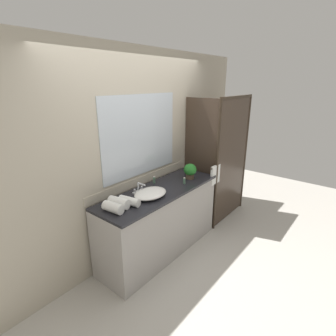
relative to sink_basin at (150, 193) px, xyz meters
name	(u,v)px	position (x,y,z in m)	size (l,w,h in m)	color
ground_plane	(161,250)	(0.23, 0.04, -0.94)	(8.00, 8.00, 0.00)	#B7B2A8
wall_back_with_mirror	(140,154)	(0.23, 0.38, 0.37)	(4.40, 0.06, 2.60)	#B2A893
vanity_cabinet	(160,221)	(0.23, 0.05, -0.49)	(1.80, 0.58, 0.90)	#9E9993
shower_enclosure	(223,160)	(1.51, -0.15, 0.08)	(1.20, 0.59, 2.00)	#2D2319
sink_basin	(150,193)	(0.00, 0.00, 0.00)	(0.43, 0.32, 0.08)	white
faucet	(139,189)	(0.00, 0.19, 0.00)	(0.17, 0.14, 0.13)	silver
potted_plant	(190,171)	(0.79, -0.02, 0.08)	(0.18, 0.18, 0.21)	#473828
amenity_bottle_body_wash	(154,180)	(0.35, 0.25, 0.01)	(0.03, 0.03, 0.09)	#4C7056
amenity_bottle_conditioner	(195,171)	(1.02, 0.04, 0.00)	(0.03, 0.03, 0.08)	#4C7056
amenity_bottle_lotion	(184,181)	(0.58, -0.08, 0.00)	(0.03, 0.03, 0.09)	#4C7056
rolled_towel_near_edge	(113,208)	(-0.53, 0.03, 0.01)	(0.11, 0.11, 0.23)	white
rolled_towel_middle	(119,203)	(-0.42, 0.07, 0.02)	(0.11, 0.11, 0.23)	white
rolled_towel_far_edge	(129,201)	(-0.31, 0.03, 0.01)	(0.09, 0.09, 0.24)	white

